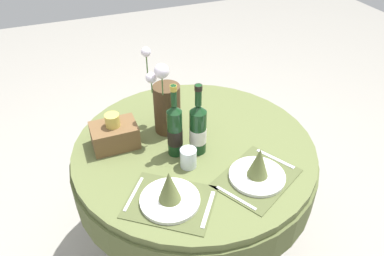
% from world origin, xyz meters
% --- Properties ---
extents(ground, '(8.00, 8.00, 0.00)m').
position_xyz_m(ground, '(0.00, 0.00, 0.00)').
color(ground, '#9E998E').
extents(dining_table, '(1.17, 1.17, 0.76)m').
position_xyz_m(dining_table, '(0.00, 0.00, 0.62)').
color(dining_table, '#5B6638').
rests_on(dining_table, ground).
extents(place_setting_left, '(0.43, 0.41, 0.16)m').
position_xyz_m(place_setting_left, '(-0.22, -0.30, 0.80)').
color(place_setting_left, '#4E562F').
rests_on(place_setting_left, dining_table).
extents(place_setting_right, '(0.42, 0.39, 0.16)m').
position_xyz_m(place_setting_right, '(0.17, -0.31, 0.80)').
color(place_setting_right, '#4E562F').
rests_on(place_setting_right, dining_table).
extents(flower_vase, '(0.16, 0.22, 0.41)m').
position_xyz_m(flower_vase, '(-0.08, 0.16, 0.91)').
color(flower_vase, '#47331E').
rests_on(flower_vase, dining_table).
extents(wine_bottle_left, '(0.08, 0.08, 0.35)m').
position_xyz_m(wine_bottle_left, '(0.00, -0.04, 0.89)').
color(wine_bottle_left, '#143819').
rests_on(wine_bottle_left, dining_table).
extents(wine_bottle_right, '(0.07, 0.07, 0.36)m').
position_xyz_m(wine_bottle_right, '(-0.10, -0.02, 0.89)').
color(wine_bottle_right, '#143819').
rests_on(wine_bottle_right, dining_table).
extents(tumbler_near_right, '(0.07, 0.07, 0.09)m').
position_xyz_m(tumbler_near_right, '(-0.08, -0.13, 0.80)').
color(tumbler_near_right, silver).
rests_on(tumbler_near_right, dining_table).
extents(woven_basket_side_left, '(0.21, 0.15, 0.17)m').
position_xyz_m(woven_basket_side_left, '(-0.35, 0.14, 0.82)').
color(woven_basket_side_left, brown).
rests_on(woven_basket_side_left, dining_table).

